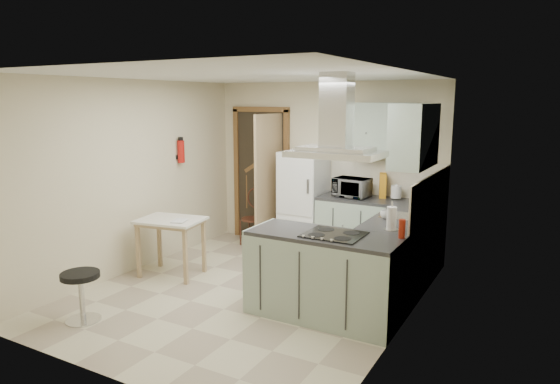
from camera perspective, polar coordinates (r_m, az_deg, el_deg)
The scene contains 28 objects.
floor at distance 6.00m, azimuth -3.41°, elevation -11.42°, with size 4.20×4.20×0.00m, color beige.
ceiling at distance 5.57m, azimuth -3.70°, elevation 13.16°, with size 4.20×4.20×0.00m, color silver.
back_wall at distance 7.49m, azimuth 5.15°, elevation 2.88°, with size 3.60×3.60×0.00m, color beige.
left_wall at distance 6.79m, azimuth -16.46°, elevation 1.69°, with size 4.20×4.20×0.00m, color beige.
right_wall at distance 4.94m, azimuth 14.33°, elevation -1.40°, with size 4.20×4.20×0.00m, color beige.
doorway at distance 8.00m, azimuth -2.18°, elevation 1.95°, with size 1.10×0.12×2.10m, color brown.
fridge at distance 7.39m, azimuth 2.72°, elevation -1.13°, with size 0.60×0.60×1.50m, color white.
counter_back at distance 7.13m, azimuth 8.92°, elevation -4.17°, with size 1.08×0.60×0.90m, color #9EB2A0.
counter_right at distance 6.26m, azimuth 14.02°, elevation -6.42°, with size 0.60×1.95×0.90m, color #9EB2A0.
splashback at distance 7.16m, azimuth 12.14°, elevation 1.52°, with size 1.68×0.02×0.50m, color beige.
wall_cabinet_back at distance 6.93m, azimuth 11.88°, elevation 7.06°, with size 0.85×0.35×0.70m, color #9EB2A0.
wall_cabinet_right at distance 5.72m, azimuth 15.12°, elevation 6.23°, with size 0.35×0.90×0.70m, color #9EB2A0.
peninsula at distance 5.24m, azimuth 5.08°, elevation -9.52°, with size 1.55×0.65×0.90m, color #9EB2A0.
hob at distance 5.06m, azimuth 6.20°, elevation -4.84°, with size 0.58×0.50×0.01m, color black.
extractor_hood at distance 4.91m, azimuth 6.39°, elevation 4.35°, with size 0.90×0.55×0.10m, color silver.
sink at distance 5.98m, azimuth 13.77°, elevation -2.69°, with size 0.45×0.40×0.01m, color silver.
fire_extinguisher at distance 7.37m, azimuth -11.24°, elevation 4.55°, with size 0.10×0.10×0.32m, color #B2140F.
drop_leaf_table at distance 6.60m, azimuth -12.28°, elevation -6.17°, with size 0.79×0.60×0.75m, color #DCBD87.
bentwood_chair at distance 7.82m, azimuth -3.15°, elevation -3.12°, with size 0.35×0.35×0.80m, color #462F17.
stool at distance 5.59m, azimuth -21.73°, elevation -11.03°, with size 0.39×0.39×0.52m, color black.
microwave at distance 7.02m, azimuth 8.20°, elevation 0.51°, with size 0.48×0.33×0.27m, color black.
kettle at distance 6.97m, azimuth 13.14°, elevation 0.02°, with size 0.14×0.14×0.21m, color silver.
cereal_box at distance 7.07m, azimuth 11.65°, elevation 0.75°, with size 0.09×0.22×0.34m, color orange.
soap_bottle at distance 6.46m, azimuth 16.83°, elevation -1.02°, with size 0.09×0.09×0.20m, color #9D9EA9.
paper_towel at distance 5.32m, azimuth 12.63°, elevation -2.92°, with size 0.10×0.10×0.26m, color white.
cup at distance 5.83m, azimuth 11.98°, elevation -2.53°, with size 0.12×0.12×0.10m, color white.
red_bottle at distance 5.05m, azimuth 13.77°, elevation -4.11°, with size 0.07×0.07×0.19m, color #9D200D.
book at distance 6.36m, azimuth -12.12°, elevation -2.87°, with size 0.16×0.22×0.10m, color #9B4733.
Camera 1 is at (3.01, -4.68, 2.24)m, focal length 32.00 mm.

